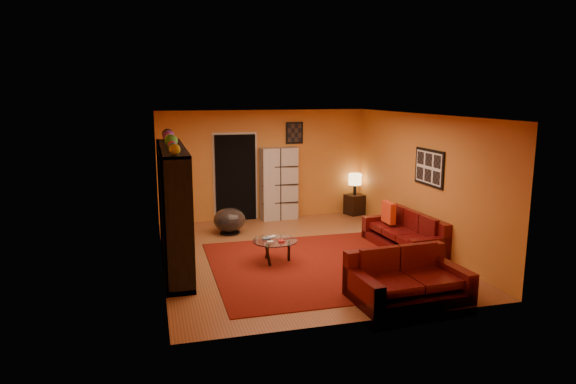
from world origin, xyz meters
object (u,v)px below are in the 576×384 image
object	(u,v)px
coffee_table	(275,243)
loveseat	(405,280)
storage_cabinet	(279,184)
sofa	(407,234)
side_table	(354,205)
entertainment_unit	(174,207)
table_lamp	(355,180)
bowl_chair	(229,220)
tv	(177,209)

from	to	relation	value
coffee_table	loveseat	bearing A→B (deg)	-54.56
loveseat	storage_cabinet	xyz separation A→B (m)	(-0.62, 5.21, 0.58)
sofa	side_table	bearing A→B (deg)	84.39
sofa	loveseat	xyz separation A→B (m)	(-1.20, -2.22, -0.01)
sofa	storage_cabinet	size ratio (longest dim) A/B	1.16
entertainment_unit	storage_cabinet	world-z (taller)	entertainment_unit
side_table	table_lamp	world-z (taller)	table_lamp
sofa	entertainment_unit	bearing A→B (deg)	174.16
side_table	bowl_chair	bearing A→B (deg)	-163.55
loveseat	table_lamp	bearing A→B (deg)	-18.04
sofa	loveseat	distance (m)	2.52
storage_cabinet	table_lamp	xyz separation A→B (m)	(1.94, -0.05, 0.02)
tv	side_table	distance (m)	5.33
tv	storage_cabinet	world-z (taller)	storage_cabinet
coffee_table	bowl_chair	bearing A→B (deg)	103.13
loveseat	bowl_chair	size ratio (longest dim) A/B	2.52
bowl_chair	table_lamp	size ratio (longest dim) A/B	1.29
sofa	bowl_chair	size ratio (longest dim) A/B	2.92
entertainment_unit	sofa	distance (m)	4.48
tv	storage_cabinet	distance (m)	3.81
coffee_table	storage_cabinet	distance (m)	3.29
sofa	tv	bearing A→B (deg)	174.60
entertainment_unit	coffee_table	size ratio (longest dim) A/B	3.72
loveseat	coffee_table	bearing A→B (deg)	31.74
table_lamp	storage_cabinet	bearing A→B (deg)	178.52
loveseat	coffee_table	size ratio (longest dim) A/B	2.14
sofa	coffee_table	distance (m)	2.69
tv	coffee_table	size ratio (longest dim) A/B	1.25
entertainment_unit	side_table	bearing A→B (deg)	31.29
bowl_chair	side_table	xyz separation A→B (m)	(3.29, 0.97, -0.05)
coffee_table	side_table	world-z (taller)	side_table
entertainment_unit	loveseat	world-z (taller)	entertainment_unit
storage_cabinet	table_lamp	size ratio (longest dim) A/B	3.24
tv	bowl_chair	distance (m)	2.28
loveseat	bowl_chair	bearing A→B (deg)	21.50
tv	storage_cabinet	bearing A→B (deg)	-41.81
entertainment_unit	coffee_table	distance (m)	1.89
storage_cabinet	table_lamp	distance (m)	1.94
table_lamp	sofa	bearing A→B (deg)	-92.30
tv	bowl_chair	bearing A→B (deg)	-33.12
table_lamp	coffee_table	bearing A→B (deg)	-132.23
loveseat	bowl_chair	world-z (taller)	loveseat
sofa	bowl_chair	bearing A→B (deg)	144.82
entertainment_unit	table_lamp	size ratio (longest dim) A/B	5.64
coffee_table	entertainment_unit	bearing A→B (deg)	169.04
tv	sofa	world-z (taller)	tv
entertainment_unit	sofa	world-z (taller)	entertainment_unit
sofa	coffee_table	xyz separation A→B (m)	(-2.68, -0.14, 0.08)
bowl_chair	loveseat	bearing A→B (deg)	-64.80
tv	side_table	xyz separation A→B (m)	(4.47, 2.79, -0.76)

